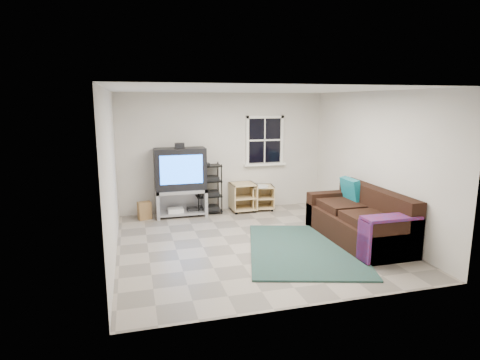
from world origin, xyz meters
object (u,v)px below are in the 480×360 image
object	(u,v)px
av_rack	(209,192)
side_table_left	(242,196)
tv_unit	(180,176)
side_table_right	(262,195)
sofa	(360,221)

from	to	relation	value
av_rack	side_table_left	distance (m)	0.78
tv_unit	side_table_left	size ratio (longest dim) A/B	2.49
av_rack	side_table_right	distance (m)	1.23
av_rack	sofa	xyz separation A→B (m)	(2.23, -2.46, -0.12)
av_rack	side_table_right	world-z (taller)	av_rack
tv_unit	av_rack	distance (m)	0.73
av_rack	side_table_right	xyz separation A→B (m)	(1.22, -0.02, -0.16)
av_rack	sofa	bearing A→B (deg)	-47.89
tv_unit	av_rack	bearing A→B (deg)	6.35
sofa	side_table_left	bearing A→B (deg)	120.97
av_rack	sofa	size ratio (longest dim) A/B	0.50
side_table_left	side_table_right	size ratio (longest dim) A/B	1.10
tv_unit	av_rack	size ratio (longest dim) A/B	1.43
side_table_left	tv_unit	bearing A→B (deg)	-178.16
tv_unit	side_table_left	world-z (taller)	tv_unit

